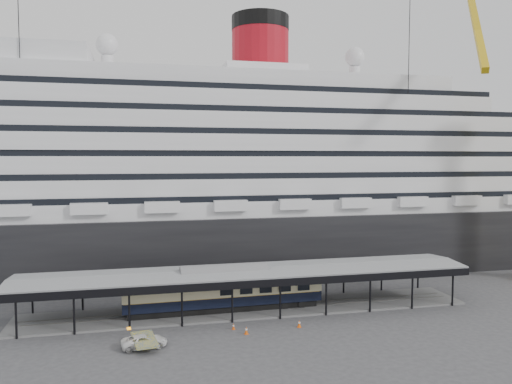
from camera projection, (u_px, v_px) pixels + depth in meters
ground at (258, 323)px, 57.58m from camera, size 200.00×200.00×0.00m
cruise_ship at (216, 162)px, 87.44m from camera, size 130.00×30.00×43.90m
platform_canopy at (249, 292)px, 62.27m from camera, size 56.00×9.18×5.30m
port_truck at (144, 341)px, 50.10m from camera, size 4.79×2.67×1.27m
pullman_carriage at (224, 289)px, 61.52m from camera, size 24.52×3.70×24.01m
traffic_cone_left at (246, 330)px, 53.92m from camera, size 0.53×0.53×0.84m
traffic_cone_mid at (233, 326)px, 55.42m from camera, size 0.47×0.47×0.69m
traffic_cone_right at (299, 324)px, 56.11m from camera, size 0.54×0.54×0.85m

